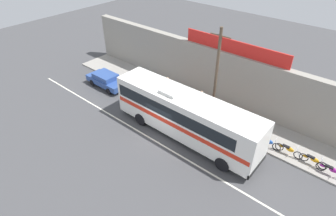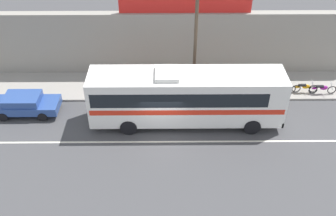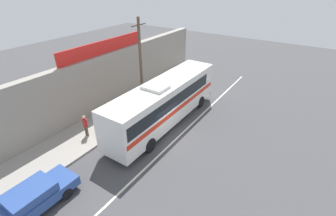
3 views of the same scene
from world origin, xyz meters
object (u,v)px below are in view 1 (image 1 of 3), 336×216
motorcycle_red (332,170)px  pedestrian_by_curb (244,120)px  parked_car (106,80)px  pedestrian_near_shop (168,84)px  motorcycle_orange (313,160)px  motorcycle_purple (288,150)px  motorcycle_blue (268,142)px  pedestrian_far_left (201,98)px  intercity_bus (184,113)px  utility_pole (216,77)px

motorcycle_red → pedestrian_by_curb: bearing=176.3°
parked_car → pedestrian_near_shop: 6.30m
pedestrian_near_shop → motorcycle_red: bearing=-3.3°
motorcycle_orange → pedestrian_near_shop: pedestrian_near_shop is taller
motorcycle_purple → parked_car: bearing=-173.6°
motorcycle_blue → parked_car: bearing=-173.5°
pedestrian_far_left → pedestrian_by_curb: pedestrian_by_curb is taller
motorcycle_orange → motorcycle_purple: same height
pedestrian_near_shop → motorcycle_blue: bearing=-5.0°
parked_car → pedestrian_far_left: bearing=17.4°
motorcycle_purple → pedestrian_near_shop: size_ratio=1.13×
pedestrian_near_shop → intercity_bus: bearing=-37.9°
utility_pole → parked_car: bearing=-170.9°
intercity_bus → motorcycle_blue: 6.39m
motorcycle_orange → pedestrian_by_curb: size_ratio=1.08×
motorcycle_blue → motorcycle_orange: same height
intercity_bus → motorcycle_red: size_ratio=6.13×
intercity_bus → pedestrian_near_shop: size_ratio=6.92×
utility_pole → motorcycle_purple: bearing=1.7°
motorcycle_orange → intercity_bus: bearing=-160.6°
utility_pole → pedestrian_by_curb: (2.54, 0.51, -3.06)m
intercity_bus → parked_car: 10.58m
pedestrian_far_left → pedestrian_near_shop: pedestrian_near_shop is taller
pedestrian_far_left → motorcycle_orange: bearing=-5.3°
motorcycle_purple → motorcycle_red: bearing=-2.0°
intercity_bus → pedestrian_near_shop: (-4.78, 3.72, -0.92)m
pedestrian_near_shop → motorcycle_orange: bearing=-2.9°
intercity_bus → pedestrian_by_curb: intercity_bus is taller
motorcycle_red → motorcycle_blue: same height
utility_pole → motorcycle_blue: 6.02m
motorcycle_orange → pedestrian_near_shop: bearing=177.1°
motorcycle_purple → intercity_bus: bearing=-157.0°
parked_car → pedestrian_by_curb: (13.71, 2.29, 0.39)m
motorcycle_blue → motorcycle_red: bearing=0.6°
motorcycle_blue → pedestrian_near_shop: size_ratio=1.10×
intercity_bus → motorcycle_blue: bearing=27.0°
intercity_bus → pedestrian_far_left: (-1.12, 3.93, -1.00)m
motorcycle_red → motorcycle_orange: (-1.20, 0.16, 0.00)m
motorcycle_orange → pedestrian_near_shop: 13.42m
motorcycle_blue → pedestrian_by_curb: 2.39m
intercity_bus → pedestrian_by_curb: (3.26, 3.29, -0.94)m
intercity_bus → motorcycle_purple: intercity_bus is taller
pedestrian_far_left → motorcycle_red: bearing=-5.6°
pedestrian_near_shop → pedestrian_far_left: bearing=3.3°
motorcycle_red → parked_car: bearing=-174.7°
motorcycle_blue → pedestrian_near_shop: pedestrian_near_shop is taller
parked_car → motorcycle_orange: bearing=6.1°
parked_car → pedestrian_near_shop: size_ratio=2.54×
motorcycle_blue → pedestrian_near_shop: bearing=175.0°
pedestrian_far_left → pedestrian_by_curb: size_ratio=0.95×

